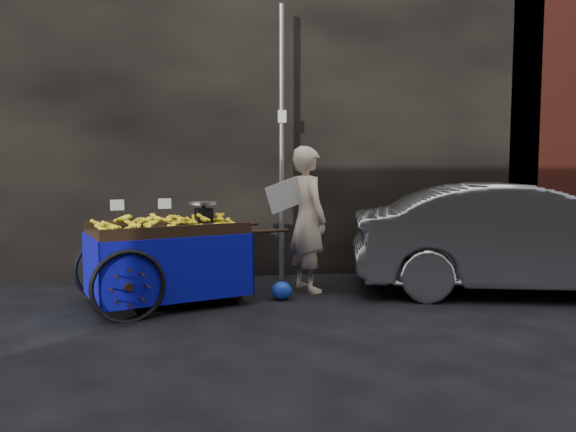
{
  "coord_description": "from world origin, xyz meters",
  "views": [
    {
      "loc": [
        -0.61,
        -6.92,
        1.67
      ],
      "look_at": [
        0.29,
        0.5,
        1.02
      ],
      "focal_mm": 35.0,
      "sensor_mm": 36.0,
      "label": 1
    }
  ],
  "objects": [
    {
      "name": "plastic_bag",
      "position": [
        0.15,
        -0.02,
        0.12
      ],
      "size": [
        0.26,
        0.21,
        0.24
      ],
      "primitive_type": "ellipsoid",
      "color": "#1735AF",
      "rests_on": "ground"
    },
    {
      "name": "ground",
      "position": [
        0.0,
        0.0,
        0.0
      ],
      "size": [
        80.0,
        80.0,
        0.0
      ],
      "primitive_type": "plane",
      "color": "black",
      "rests_on": "ground"
    },
    {
      "name": "building_wall",
      "position": [
        0.39,
        2.6,
        2.5
      ],
      "size": [
        13.5,
        2.0,
        5.0
      ],
      "color": "black",
      "rests_on": "ground"
    },
    {
      "name": "vendor",
      "position": [
        0.55,
        0.45,
        0.97
      ],
      "size": [
        0.95,
        0.83,
        1.94
      ],
      "rotation": [
        0.0,
        0.0,
        1.97
      ],
      "color": "beige",
      "rests_on": "ground"
    },
    {
      "name": "banana_cart",
      "position": [
        -1.3,
        -0.07,
        0.82
      ],
      "size": [
        2.66,
        1.89,
        1.33
      ],
      "rotation": [
        0.0,
        0.0,
        0.37
      ],
      "color": "black",
      "rests_on": "ground"
    },
    {
      "name": "street_pole",
      "position": [
        0.3,
        1.3,
        2.01
      ],
      "size": [
        0.12,
        0.1,
        4.0
      ],
      "color": "slate",
      "rests_on": "ground"
    },
    {
      "name": "parked_car",
      "position": [
        3.35,
        0.0,
        0.72
      ],
      "size": [
        4.62,
        2.4,
        1.45
      ],
      "primitive_type": "imported",
      "rotation": [
        0.0,
        0.0,
        1.36
      ],
      "color": "#B8BBBF",
      "rests_on": "ground"
    }
  ]
}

